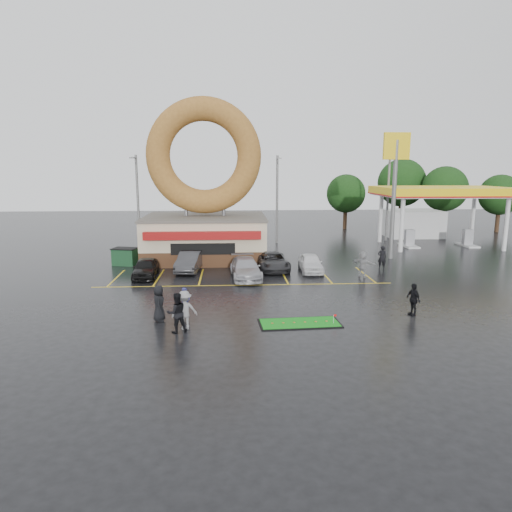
{
  "coord_description": "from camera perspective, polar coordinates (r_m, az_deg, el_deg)",
  "views": [
    {
      "loc": [
        -0.87,
        -26.09,
        7.6
      ],
      "look_at": [
        0.75,
        2.2,
        2.2
      ],
      "focal_mm": 32.0,
      "sensor_mm": 36.0,
      "label": 1
    }
  ],
  "objects": [
    {
      "name": "car_dgrey",
      "position": [
        34.91,
        -8.28,
        -0.67
      ],
      "size": [
        2.05,
        4.6,
        1.47
      ],
      "primitive_type": "imported",
      "rotation": [
        0.0,
        0.0,
        -0.11
      ],
      "color": "#313033",
      "rests_on": "ground"
    },
    {
      "name": "putting_green",
      "position": [
        23.15,
        5.47,
        -8.34
      ],
      "size": [
        4.15,
        1.98,
        0.51
      ],
      "color": "black",
      "rests_on": "ground"
    },
    {
      "name": "car_silver",
      "position": [
        32.28,
        -1.31,
        -1.54
      ],
      "size": [
        2.34,
        5.02,
        1.42
      ],
      "primitive_type": "imported",
      "rotation": [
        0.0,
        0.0,
        0.07
      ],
      "color": "#A9A8AD",
      "rests_on": "ground"
    },
    {
      "name": "gas_station",
      "position": [
        51.6,
        20.71,
        5.76
      ],
      "size": [
        12.3,
        13.65,
        5.9
      ],
      "color": "silver",
      "rests_on": "ground"
    },
    {
      "name": "tree_far_a",
      "position": [
        62.24,
        22.53,
        7.75
      ],
      "size": [
        5.6,
        5.6,
        8.0
      ],
      "color": "#332114",
      "rests_on": "ground"
    },
    {
      "name": "person_blackjkt",
      "position": [
        21.94,
        -9.88,
        -7.0
      ],
      "size": [
        1.12,
        1.0,
        1.92
      ],
      "primitive_type": "imported",
      "rotation": [
        0.0,
        0.0,
        3.49
      ],
      "color": "black",
      "rests_on": "ground"
    },
    {
      "name": "dumpster",
      "position": [
        38.22,
        -16.05,
        -0.12
      ],
      "size": [
        2.03,
        1.59,
        1.3
      ],
      "primitive_type": "cube",
      "rotation": [
        0.0,
        0.0,
        -0.23
      ],
      "color": "#1B4626",
      "rests_on": "ground"
    },
    {
      "name": "person_bystander",
      "position": [
        23.7,
        -12.05,
        -5.81
      ],
      "size": [
        0.7,
        0.98,
        1.86
      ],
      "primitive_type": "imported",
      "rotation": [
        0.0,
        0.0,
        1.7
      ],
      "color": "black",
      "rests_on": "ground"
    },
    {
      "name": "person_hoodie",
      "position": [
        22.31,
        -8.91,
        -6.69
      ],
      "size": [
        1.38,
        1.03,
        1.9
      ],
      "primitive_type": "imported",
      "rotation": [
        0.0,
        0.0,
        3.43
      ],
      "color": "gray",
      "rests_on": "ground"
    },
    {
      "name": "shell_sign",
      "position": [
        40.54,
        17.0,
        10.01
      ],
      "size": [
        2.2,
        0.36,
        10.6
      ],
      "color": "slate",
      "rests_on": "ground"
    },
    {
      "name": "ground",
      "position": [
        27.19,
        -1.32,
        -5.45
      ],
      "size": [
        120.0,
        120.0,
        0.0
      ],
      "primitive_type": "plane",
      "color": "black",
      "rests_on": "ground"
    },
    {
      "name": "streetlight_mid",
      "position": [
        47.34,
        2.66,
        7.36
      ],
      "size": [
        0.4,
        2.21,
        9.0
      ],
      "color": "slate",
      "rests_on": "ground"
    },
    {
      "name": "streetlight_right",
      "position": [
        50.96,
        16.2,
        7.19
      ],
      "size": [
        0.4,
        2.21,
        9.0
      ],
      "color": "slate",
      "rests_on": "ground"
    },
    {
      "name": "donut_shop",
      "position": [
        39.25,
        -6.41,
        6.14
      ],
      "size": [
        10.2,
        8.7,
        13.5
      ],
      "color": "#472B19",
      "rests_on": "ground"
    },
    {
      "name": "person_blue",
      "position": [
        24.11,
        -8.82,
        -5.76
      ],
      "size": [
        0.67,
        0.67,
        1.57
      ],
      "primitive_type": "imported",
      "rotation": [
        0.0,
        0.0,
        0.76
      ],
      "color": "navy",
      "rests_on": "ground"
    },
    {
      "name": "car_grey",
      "position": [
        34.94,
        2.11,
        -0.66
      ],
      "size": [
        2.44,
        4.92,
        1.34
      ],
      "primitive_type": "imported",
      "rotation": [
        0.0,
        0.0,
        0.04
      ],
      "color": "#29292B",
      "rests_on": "ground"
    },
    {
      "name": "tree_far_c",
      "position": [
        64.32,
        17.77,
        8.71
      ],
      "size": [
        6.3,
        6.3,
        9.0
      ],
      "color": "#332114",
      "rests_on": "ground"
    },
    {
      "name": "tree_far_d",
      "position": [
        60.04,
        11.17,
        7.65
      ],
      "size": [
        4.9,
        4.9,
        7.0
      ],
      "color": "#332114",
      "rests_on": "ground"
    },
    {
      "name": "person_walker_far",
      "position": [
        36.42,
        15.47,
        -0.19
      ],
      "size": [
        0.73,
        0.54,
        1.83
      ],
      "primitive_type": "imported",
      "rotation": [
        0.0,
        0.0,
        2.98
      ],
      "color": "black",
      "rests_on": "ground"
    },
    {
      "name": "tree_far_b",
      "position": [
        63.37,
        28.19,
        6.74
      ],
      "size": [
        4.9,
        4.9,
        7.0
      ],
      "color": "#332114",
      "rests_on": "ground"
    },
    {
      "name": "car_white",
      "position": [
        34.49,
        6.83,
        -0.87
      ],
      "size": [
        1.7,
        4.03,
        1.36
      ],
      "primitive_type": "imported",
      "rotation": [
        0.0,
        0.0,
        -0.02
      ],
      "color": "white",
      "rests_on": "ground"
    },
    {
      "name": "car_black",
      "position": [
        33.46,
        -13.64,
        -1.45
      ],
      "size": [
        1.77,
        4.09,
        1.37
      ],
      "primitive_type": "imported",
      "rotation": [
        0.0,
        0.0,
        0.04
      ],
      "color": "black",
      "rests_on": "ground"
    },
    {
      "name": "person_cameraman",
      "position": [
        25.5,
        19.05,
        -5.14
      ],
      "size": [
        0.68,
        1.09,
        1.73
      ],
      "primitive_type": "imported",
      "rotation": [
        0.0,
        0.0,
        -1.3
      ],
      "color": "black",
      "rests_on": "ground"
    },
    {
      "name": "person_walker_near",
      "position": [
        33.46,
        13.23,
        -0.98
      ],
      "size": [
        1.62,
        1.65,
        1.89
      ],
      "primitive_type": "imported",
      "rotation": [
        0.0,
        0.0,
        2.34
      ],
      "color": "#969699",
      "rests_on": "ground"
    },
    {
      "name": "streetlight_left",
      "position": [
        46.99,
        -14.58,
        7.0
      ],
      "size": [
        0.4,
        2.21,
        9.0
      ],
      "color": "slate",
      "rests_on": "ground"
    }
  ]
}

